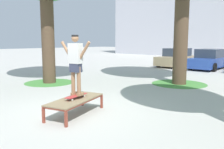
% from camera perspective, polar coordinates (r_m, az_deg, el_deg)
% --- Properties ---
extents(ground_plane, '(120.00, 120.00, 0.00)m').
position_cam_1_polar(ground_plane, '(7.19, -8.76, -8.79)').
color(ground_plane, '#B7B5AD').
extents(skate_box, '(1.32, 2.04, 0.46)m').
position_cam_1_polar(skate_box, '(6.77, -8.84, -6.21)').
color(skate_box, brown).
rests_on(skate_box, ground).
extents(skateboard, '(0.39, 0.82, 0.09)m').
position_cam_1_polar(skateboard, '(6.78, -8.61, -5.11)').
color(skateboard, '#B23333').
rests_on(skateboard, skate_box).
extents(skater, '(0.99, 0.37, 1.69)m').
position_cam_1_polar(skater, '(6.63, -8.79, 3.30)').
color(skater, '#8E6647').
rests_on(skater, skateboard).
extents(grass_patch_near_left, '(2.45, 2.45, 0.01)m').
position_cam_1_polar(grass_patch_near_left, '(12.33, -14.82, -1.88)').
color(grass_patch_near_left, '#47893D').
rests_on(grass_patch_near_left, ground).
extents(grass_patch_mid_back, '(2.63, 2.63, 0.01)m').
position_cam_1_polar(grass_patch_mid_back, '(12.03, 15.84, -2.16)').
color(grass_patch_mid_back, '#47893D').
rests_on(grass_patch_mid_back, ground).
extents(car_tan, '(1.95, 4.22, 1.50)m').
position_cam_1_polar(car_tan, '(20.23, 15.27, 3.84)').
color(car_tan, tan).
rests_on(car_tan, ground).
extents(car_blue, '(2.00, 4.24, 1.50)m').
position_cam_1_polar(car_blue, '(19.11, 22.39, 3.29)').
color(car_blue, '#28479E').
rests_on(car_blue, ground).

